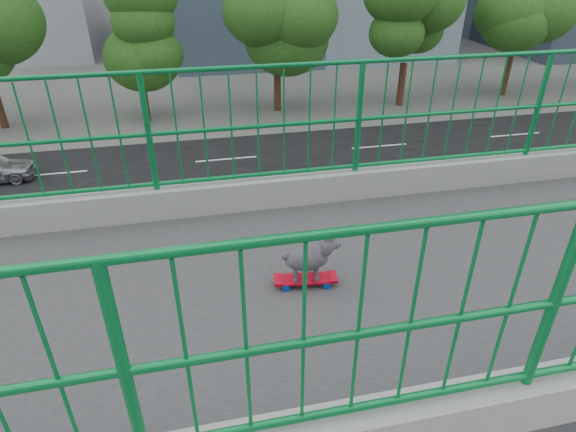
# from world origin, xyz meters

# --- Properties ---
(road) EXTENTS (18.00, 90.00, 0.02)m
(road) POSITION_xyz_m (-13.00, 0.00, 0.01)
(road) COLOR black
(road) RESTS_ON ground
(footbridge) EXTENTS (3.00, 24.00, 7.00)m
(footbridge) POSITION_xyz_m (0.00, 0.00, 5.22)
(footbridge) COLOR #2D2D2F
(footbridge) RESTS_ON ground
(railing) EXTENTS (3.00, 24.00, 1.42)m
(railing) POSITION_xyz_m (0.00, 0.00, 7.21)
(railing) COLOR gray
(railing) RESTS_ON footbridge
(street_trees) EXTENTS (5.30, 60.40, 7.26)m
(street_trees) POSITION_xyz_m (-26.03, 1.06, 4.72)
(street_trees) COLOR black
(street_trees) RESTS_ON ground
(skateboard) EXTENTS (0.21, 0.51, 0.07)m
(skateboard) POSITION_xyz_m (-0.03, -0.87, 7.05)
(skateboard) COLOR red
(skateboard) RESTS_ON footbridge
(poodle) EXTENTS (0.22, 0.45, 0.38)m
(poodle) POSITION_xyz_m (-0.03, -0.84, 7.27)
(poodle) COLOR #2B282D
(poodle) RESTS_ON skateboard
(car_1) EXTENTS (1.47, 4.22, 1.39)m
(car_1) POSITION_xyz_m (-9.20, 8.05, 0.69)
(car_1) COLOR gray
(car_1) RESTS_ON ground
(car_2) EXTENTS (2.36, 5.12, 1.42)m
(car_2) POSITION_xyz_m (-12.40, 8.09, 0.71)
(car_2) COLOR black
(car_2) RESTS_ON ground
(car_5) EXTENTS (1.62, 4.64, 1.53)m
(car_5) POSITION_xyz_m (-6.00, 3.72, 0.76)
(car_5) COLOR #AD0A06
(car_5) RESTS_ON ground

